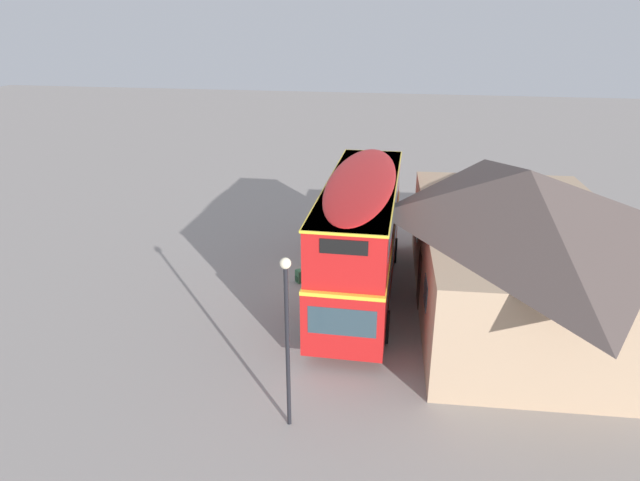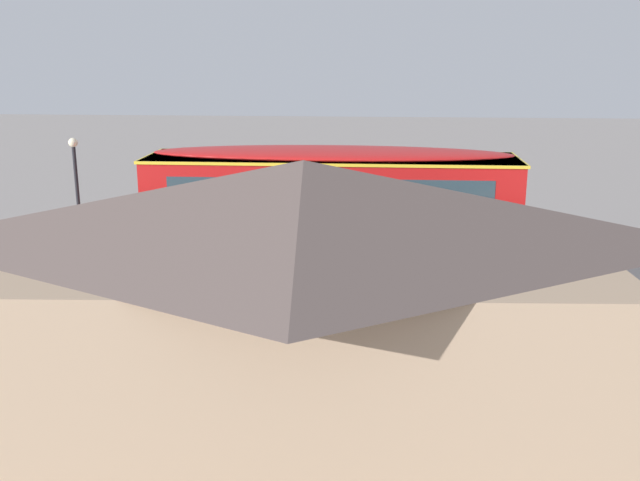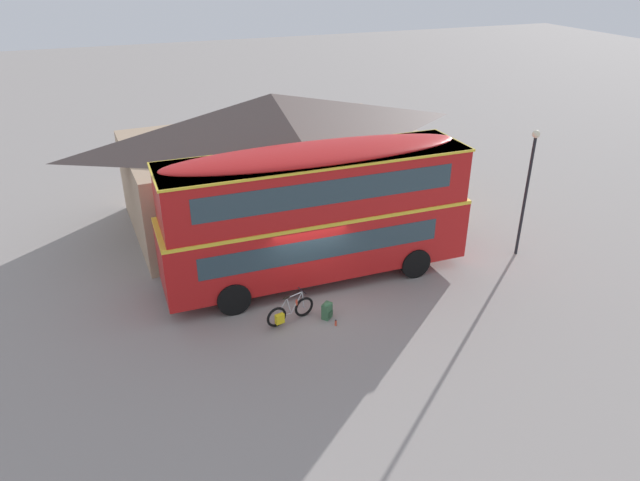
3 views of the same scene
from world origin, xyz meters
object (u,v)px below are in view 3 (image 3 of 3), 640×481
object	(u,v)px
water_bottle_red_squeeze	(336,323)
street_lamp	(528,181)
double_decker_bus	(317,209)
backpack_on_ground	(327,310)
touring_bicycle	(289,312)

from	to	relation	value
water_bottle_red_squeeze	street_lamp	bearing A→B (deg)	13.18
double_decker_bus	water_bottle_red_squeeze	size ratio (longest dim) A/B	50.98
backpack_on_ground	water_bottle_red_squeeze	bearing A→B (deg)	-77.83
water_bottle_red_squeeze	backpack_on_ground	bearing A→B (deg)	102.17
touring_bicycle	water_bottle_red_squeeze	distance (m)	1.49
street_lamp	double_decker_bus	bearing A→B (deg)	172.32
water_bottle_red_squeeze	street_lamp	world-z (taller)	street_lamp
double_decker_bus	water_bottle_red_squeeze	bearing A→B (deg)	-99.33
double_decker_bus	backpack_on_ground	bearing A→B (deg)	-103.34
touring_bicycle	water_bottle_red_squeeze	bearing A→B (deg)	-28.50
double_decker_bus	water_bottle_red_squeeze	world-z (taller)	double_decker_bus
double_decker_bus	touring_bicycle	xyz separation A→B (m)	(-1.77, -2.28, -2.28)
double_decker_bus	backpack_on_ground	world-z (taller)	double_decker_bus
touring_bicycle	backpack_on_ground	size ratio (longest dim) A/B	2.86
water_bottle_red_squeeze	double_decker_bus	bearing A→B (deg)	80.67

